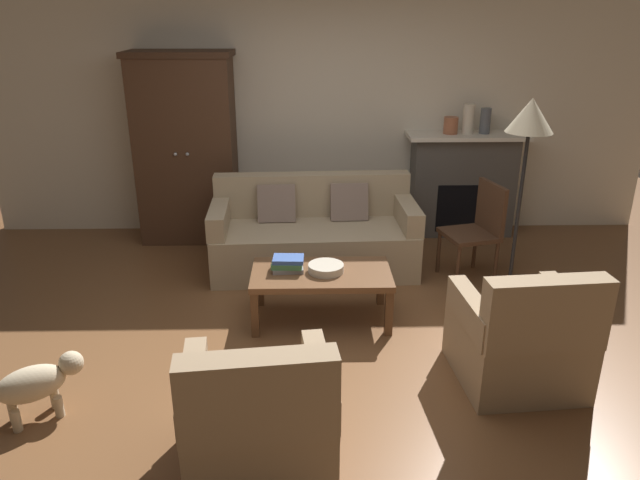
{
  "coord_description": "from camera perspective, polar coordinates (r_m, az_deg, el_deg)",
  "views": [
    {
      "loc": [
        -0.14,
        -3.93,
        2.36
      ],
      "look_at": [
        -0.04,
        0.69,
        0.55
      ],
      "focal_mm": 33.38,
      "sensor_mm": 36.0,
      "label": 1
    }
  ],
  "objects": [
    {
      "name": "coffee_table",
      "position": [
        4.71,
        0.12,
        -3.64
      ],
      "size": [
        1.1,
        0.6,
        0.42
      ],
      "color": "brown",
      "rests_on": "ground"
    },
    {
      "name": "armchair_near_right",
      "position": [
        4.18,
        18.69,
        -9.12
      ],
      "size": [
        0.84,
        0.83,
        0.88
      ],
      "color": "#997F60",
      "rests_on": "ground"
    },
    {
      "name": "side_chair_wooden",
      "position": [
        5.59,
        14.95,
        1.36
      ],
      "size": [
        0.54,
        0.54,
        0.9
      ],
      "color": "#472D1E",
      "rests_on": "ground"
    },
    {
      "name": "back_wall",
      "position": [
        6.55,
        -0.02,
        12.98
      ],
      "size": [
        7.2,
        0.1,
        2.8
      ],
      "primitive_type": "cube",
      "color": "silver",
      "rests_on": "ground"
    },
    {
      "name": "ground_plane",
      "position": [
        4.59,
        0.69,
        -9.57
      ],
      "size": [
        9.6,
        9.6,
        0.0
      ],
      "primitive_type": "plane",
      "color": "brown"
    },
    {
      "name": "armchair_near_left",
      "position": [
        3.3,
        -5.87,
        -16.97
      ],
      "size": [
        0.85,
        0.85,
        0.88
      ],
      "color": "#997F60",
      "rests_on": "ground"
    },
    {
      "name": "mantel_vase_terracotta",
      "position": [
        6.49,
        12.43,
        10.68
      ],
      "size": [
        0.15,
        0.15,
        0.17
      ],
      "primitive_type": "cylinder",
      "color": "#A86042",
      "rests_on": "fireplace"
    },
    {
      "name": "fruit_bowl",
      "position": [
        4.67,
        0.56,
        -2.71
      ],
      "size": [
        0.28,
        0.28,
        0.06
      ],
      "primitive_type": "cylinder",
      "color": "beige",
      "rests_on": "coffee_table"
    },
    {
      "name": "dog",
      "position": [
        4.07,
        -25.5,
        -12.26
      ],
      "size": [
        0.5,
        0.4,
        0.39
      ],
      "color": "beige",
      "rests_on": "ground"
    },
    {
      "name": "book_stack",
      "position": [
        4.69,
        -3.12,
        -2.3
      ],
      "size": [
        0.26,
        0.19,
        0.11
      ],
      "color": "gray",
      "rests_on": "coffee_table"
    },
    {
      "name": "mantel_vase_cream",
      "position": [
        6.53,
        14.04,
        11.2
      ],
      "size": [
        0.12,
        0.12,
        0.31
      ],
      "primitive_type": "cylinder",
      "color": "beige",
      "rests_on": "fireplace"
    },
    {
      "name": "mantel_vase_slate",
      "position": [
        6.58,
        15.57,
        10.95
      ],
      "size": [
        0.11,
        0.11,
        0.27
      ],
      "primitive_type": "cylinder",
      "color": "#565B66",
      "rests_on": "fireplace"
    },
    {
      "name": "floor_lamp",
      "position": [
        4.9,
        19.41,
        10.04
      ],
      "size": [
        0.36,
        0.36,
        1.73
      ],
      "color": "black",
      "rests_on": "ground"
    },
    {
      "name": "armoire",
      "position": [
        6.42,
        -12.68,
        8.54
      ],
      "size": [
        1.06,
        0.57,
        1.97
      ],
      "color": "#472D1E",
      "rests_on": "ground"
    },
    {
      "name": "couch",
      "position": [
        5.69,
        -0.6,
        0.37
      ],
      "size": [
        1.95,
        0.93,
        0.86
      ],
      "color": "tan",
      "rests_on": "ground"
    },
    {
      "name": "fireplace",
      "position": [
        6.7,
        13.47,
        5.29
      ],
      "size": [
        1.26,
        0.48,
        1.12
      ],
      "color": "#4C4947",
      "rests_on": "ground"
    }
  ]
}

